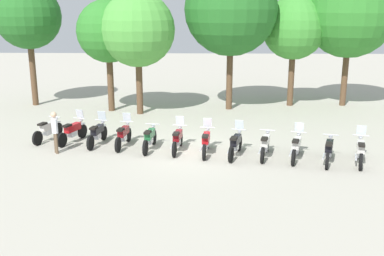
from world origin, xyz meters
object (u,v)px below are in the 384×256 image
(person_0, at_px, (55,129))
(tree_0, at_px, (28,17))
(motorcycle_1, at_px, (73,131))
(motorcycle_4, at_px, (150,138))
(motorcycle_3, at_px, (123,135))
(tree_3, at_px, (231,9))
(tree_4, at_px, (294,28))
(motorcycle_5, at_px, (178,139))
(motorcycle_7, at_px, (236,144))
(motorcycle_2, at_px, (97,133))
(motorcycle_0, at_px, (48,130))
(motorcycle_6, at_px, (206,141))
(tree_5, at_px, (350,13))
(motorcycle_11, at_px, (360,150))
(tree_2, at_px, (138,30))
(motorcycle_9, at_px, (296,147))
(tree_1, at_px, (108,32))
(motorcycle_10, at_px, (329,150))
(motorcycle_8, at_px, (265,145))

(person_0, distance_m, tree_0, 11.10)
(tree_0, bearing_deg, motorcycle_1, -59.82)
(motorcycle_4, relative_size, tree_0, 0.30)
(motorcycle_3, height_order, tree_3, tree_3)
(tree_0, relative_size, tree_4, 1.12)
(motorcycle_5, xyz_separation_m, motorcycle_7, (2.39, -0.61, 0.00))
(motorcycle_2, xyz_separation_m, tree_0, (-5.69, 8.08, 4.76))
(motorcycle_0, distance_m, motorcycle_4, 4.91)
(tree_0, xyz_separation_m, tree_4, (15.58, 0.30, -0.67))
(motorcycle_1, height_order, motorcycle_6, same)
(tree_3, xyz_separation_m, tree_5, (6.99, 1.20, -0.20))
(motorcycle_1, height_order, motorcycle_11, same)
(person_0, distance_m, tree_3, 12.32)
(motorcycle_4, distance_m, tree_2, 7.89)
(person_0, bearing_deg, motorcycle_2, 7.05)
(tree_0, bearing_deg, motorcycle_11, -31.96)
(tree_5, bearing_deg, motorcycle_9, -115.08)
(tree_5, bearing_deg, motorcycle_2, -147.08)
(motorcycle_4, distance_m, tree_4, 12.44)
(motorcycle_6, bearing_deg, tree_5, -35.51)
(motorcycle_7, xyz_separation_m, tree_1, (-6.66, 8.07, 3.98))
(motorcycle_7, bearing_deg, tree_2, 49.87)
(motorcycle_3, relative_size, motorcycle_6, 1.00)
(motorcycle_7, relative_size, tree_0, 0.29)
(motorcycle_0, relative_size, person_0, 1.22)
(tree_2, distance_m, tree_4, 9.17)
(tree_3, xyz_separation_m, tree_4, (3.77, 1.10, -1.09))
(motorcycle_5, xyz_separation_m, motorcycle_10, (5.95, -1.29, -0.01))
(motorcycle_9, height_order, motorcycle_11, same)
(motorcycle_7, bearing_deg, motorcycle_9, -81.49)
(motorcycle_10, bearing_deg, tree_4, 16.06)
(motorcycle_9, xyz_separation_m, tree_4, (1.56, 10.12, 4.09))
(motorcycle_2, distance_m, motorcycle_4, 2.46)
(motorcycle_2, relative_size, motorcycle_5, 1.00)
(motorcycle_8, distance_m, tree_1, 11.99)
(motorcycle_6, xyz_separation_m, motorcycle_10, (4.76, -0.97, -0.01))
(tree_3, bearing_deg, tree_1, -174.78)
(motorcycle_5, distance_m, motorcycle_7, 2.46)
(motorcycle_6, bearing_deg, tree_1, 40.54)
(motorcycle_9, bearing_deg, tree_5, -7.35)
(motorcycle_9, relative_size, tree_5, 0.26)
(motorcycle_5, distance_m, motorcycle_11, 7.27)
(motorcycle_1, height_order, tree_3, tree_3)
(motorcycle_10, relative_size, person_0, 1.20)
(motorcycle_5, height_order, tree_5, tree_5)
(motorcycle_5, distance_m, tree_1, 9.48)
(motorcycle_6, bearing_deg, motorcycle_9, -94.09)
(motorcycle_11, distance_m, tree_0, 19.91)
(motorcycle_2, height_order, motorcycle_3, same)
(motorcycle_4, distance_m, motorcycle_7, 3.66)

